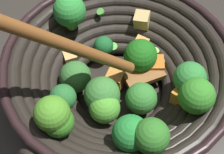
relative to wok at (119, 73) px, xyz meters
name	(u,v)px	position (x,y,z in m)	size (l,w,h in m)	color
ground_plane	(119,93)	(0.00, 0.00, -0.07)	(4.00, 4.00, 0.00)	#332D28
wok	(119,73)	(0.00, 0.00, 0.00)	(0.38, 0.38, 0.29)	black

